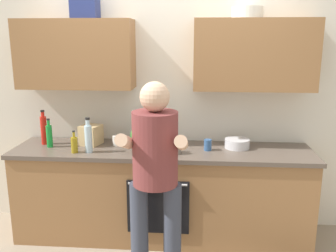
% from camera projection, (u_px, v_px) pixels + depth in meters
% --- Properties ---
extents(ground_plane, '(12.00, 12.00, 0.00)m').
position_uv_depth(ground_plane, '(162.00, 234.00, 3.71)').
color(ground_plane, gray).
extents(back_wall_unit, '(4.00, 0.38, 2.50)m').
position_uv_depth(back_wall_unit, '(164.00, 83.00, 3.63)').
color(back_wall_unit, silver).
rests_on(back_wall_unit, ground).
extents(counter, '(2.84, 0.67, 0.90)m').
position_uv_depth(counter, '(162.00, 193.00, 3.60)').
color(counter, olive).
rests_on(counter, ground).
extents(person_standing, '(0.49, 0.45, 1.63)m').
position_uv_depth(person_standing, '(155.00, 170.00, 2.76)').
color(person_standing, '#383D4C').
rests_on(person_standing, ground).
extents(bottle_soda, '(0.06, 0.06, 0.28)m').
position_uv_depth(bottle_soda, '(49.00, 135.00, 3.54)').
color(bottle_soda, '#198C33').
rests_on(bottle_soda, counter).
extents(bottle_wine, '(0.07, 0.07, 0.34)m').
position_uv_depth(bottle_wine, '(136.00, 132.00, 3.56)').
color(bottle_wine, '#471419').
rests_on(bottle_wine, counter).
extents(bottle_hotsauce, '(0.06, 0.06, 0.34)m').
position_uv_depth(bottle_hotsauce, '(44.00, 129.00, 3.63)').
color(bottle_hotsauce, red).
rests_on(bottle_hotsauce, counter).
extents(bottle_oil, '(0.06, 0.06, 0.21)m').
position_uv_depth(bottle_oil, '(74.00, 144.00, 3.37)').
color(bottle_oil, olive).
rests_on(bottle_oil, counter).
extents(bottle_soy, '(0.06, 0.06, 0.29)m').
position_uv_depth(bottle_soy, '(135.00, 131.00, 3.68)').
color(bottle_soy, black).
rests_on(bottle_soy, counter).
extents(bottle_water, '(0.07, 0.07, 0.33)m').
position_uv_depth(bottle_water, '(88.00, 137.00, 3.37)').
color(bottle_water, silver).
rests_on(bottle_water, counter).
extents(bottle_syrup, '(0.05, 0.05, 0.22)m').
position_uv_depth(bottle_syrup, '(166.00, 144.00, 3.38)').
color(bottle_syrup, '#8C4C14').
rests_on(bottle_syrup, counter).
extents(cup_tea, '(0.07, 0.07, 0.10)m').
position_uv_depth(cup_tea, '(208.00, 145.00, 3.44)').
color(cup_tea, '#33598C').
rests_on(cup_tea, counter).
extents(cup_stoneware, '(0.08, 0.08, 0.10)m').
position_uv_depth(cup_stoneware, '(177.00, 148.00, 3.34)').
color(cup_stoneware, slate).
rests_on(cup_stoneware, counter).
extents(cup_coffee, '(0.08, 0.08, 0.10)m').
position_uv_depth(cup_coffee, '(117.00, 140.00, 3.61)').
color(cup_coffee, white).
rests_on(cup_coffee, counter).
extents(mixing_bowl, '(0.24, 0.24, 0.09)m').
position_uv_depth(mixing_bowl, '(237.00, 143.00, 3.52)').
color(mixing_bowl, silver).
rests_on(mixing_bowl, counter).
extents(potted_herb, '(0.17, 0.17, 0.25)m').
position_uv_depth(potted_herb, '(139.00, 138.00, 3.34)').
color(potted_herb, '#9E6647').
rests_on(potted_herb, counter).
extents(grocery_bag_bread, '(0.22, 0.23, 0.19)m').
position_uv_depth(grocery_bag_bread, '(91.00, 135.00, 3.63)').
color(grocery_bag_bread, tan).
rests_on(grocery_bag_bread, counter).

